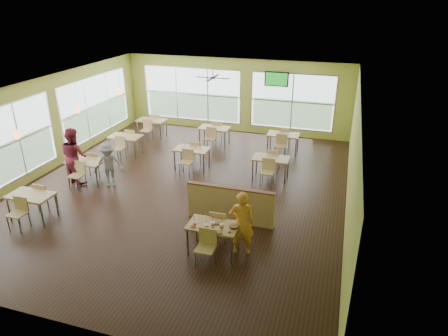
# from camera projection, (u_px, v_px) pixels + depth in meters

# --- Properties ---
(room) EXTENTS (12.00, 12.04, 3.20)m
(room) POSITION_uv_depth(u_px,v_px,m) (182.00, 140.00, 12.16)
(room) COLOR black
(room) RESTS_ON ground
(window_bays) EXTENTS (9.24, 10.24, 2.38)m
(window_bays) POSITION_uv_depth(u_px,v_px,m) (150.00, 111.00, 15.61)
(window_bays) COLOR white
(window_bays) RESTS_ON room
(main_table) EXTENTS (1.22, 1.52, 0.87)m
(main_table) POSITION_uv_depth(u_px,v_px,m) (213.00, 229.00, 9.39)
(main_table) COLOR tan
(main_table) RESTS_ON floor
(half_wall_divider) EXTENTS (2.40, 0.14, 1.04)m
(half_wall_divider) POSITION_uv_depth(u_px,v_px,m) (230.00, 204.00, 10.70)
(half_wall_divider) COLOR tan
(half_wall_divider) RESTS_ON floor
(dining_tables) EXTENTS (6.92, 8.72, 0.87)m
(dining_tables) POSITION_uv_depth(u_px,v_px,m) (174.00, 147.00, 14.33)
(dining_tables) COLOR tan
(dining_tables) RESTS_ON floor
(pendant_lights) EXTENTS (0.11, 7.31, 0.86)m
(pendant_lights) POSITION_uv_depth(u_px,v_px,m) (100.00, 100.00, 13.26)
(pendant_lights) COLOR #2D2119
(pendant_lights) RESTS_ON ceiling
(ceiling_fan) EXTENTS (1.25, 1.25, 0.29)m
(ceiling_fan) POSITION_uv_depth(u_px,v_px,m) (213.00, 78.00, 14.23)
(ceiling_fan) COLOR #2D2119
(ceiling_fan) RESTS_ON ceiling
(tv_backwall) EXTENTS (1.00, 0.07, 0.60)m
(tv_backwall) POSITION_uv_depth(u_px,v_px,m) (277.00, 79.00, 16.48)
(tv_backwall) COLOR black
(tv_backwall) RESTS_ON wall_back
(man_plaid) EXTENTS (0.68, 0.54, 1.63)m
(man_plaid) POSITION_uv_depth(u_px,v_px,m) (242.00, 223.00, 9.29)
(man_plaid) COLOR #DE5918
(man_plaid) RESTS_ON floor
(patron_maroon) EXTENTS (1.11, 1.01, 1.84)m
(patron_maroon) POSITION_uv_depth(u_px,v_px,m) (74.00, 156.00, 12.84)
(patron_maroon) COLOR maroon
(patron_maroon) RESTS_ON floor
(patron_grey) EXTENTS (1.09, 0.87, 1.47)m
(patron_grey) POSITION_uv_depth(u_px,v_px,m) (109.00, 164.00, 12.66)
(patron_grey) COLOR slate
(patron_grey) RESTS_ON floor
(cup_blue) EXTENTS (0.08, 0.08, 0.30)m
(cup_blue) POSITION_uv_depth(u_px,v_px,m) (195.00, 224.00, 9.27)
(cup_blue) COLOR white
(cup_blue) RESTS_ON main_table
(cup_yellow) EXTENTS (0.10, 0.10, 0.36)m
(cup_yellow) POSITION_uv_depth(u_px,v_px,m) (207.00, 227.00, 9.13)
(cup_yellow) COLOR white
(cup_yellow) RESTS_ON main_table
(cup_red_near) EXTENTS (0.10, 0.10, 0.37)m
(cup_red_near) POSITION_uv_depth(u_px,v_px,m) (213.00, 224.00, 9.21)
(cup_red_near) COLOR white
(cup_red_near) RESTS_ON main_table
(cup_red_far) EXTENTS (0.10, 0.10, 0.36)m
(cup_red_far) POSITION_uv_depth(u_px,v_px,m) (222.00, 226.00, 9.15)
(cup_red_far) COLOR white
(cup_red_far) RESTS_ON main_table
(food_basket) EXTENTS (0.23, 0.23, 0.05)m
(food_basket) POSITION_uv_depth(u_px,v_px,m) (234.00, 226.00, 9.22)
(food_basket) COLOR black
(food_basket) RESTS_ON main_table
(ketchup_cup) EXTENTS (0.06, 0.06, 0.03)m
(ketchup_cup) POSITION_uv_depth(u_px,v_px,m) (230.00, 232.00, 9.03)
(ketchup_cup) COLOR #B5260D
(ketchup_cup) RESTS_ON main_table
(wrapper_left) EXTENTS (0.18, 0.16, 0.04)m
(wrapper_left) POSITION_uv_depth(u_px,v_px,m) (193.00, 226.00, 9.25)
(wrapper_left) COLOR #AE7E54
(wrapper_left) RESTS_ON main_table
(wrapper_mid) EXTENTS (0.23, 0.21, 0.05)m
(wrapper_mid) POSITION_uv_depth(u_px,v_px,m) (217.00, 223.00, 9.38)
(wrapper_mid) COLOR #AE7E54
(wrapper_mid) RESTS_ON main_table
(wrapper_right) EXTENTS (0.16, 0.14, 0.04)m
(wrapper_right) POSITION_uv_depth(u_px,v_px,m) (220.00, 233.00, 9.00)
(wrapper_right) COLOR #AE7E54
(wrapper_right) RESTS_ON main_table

